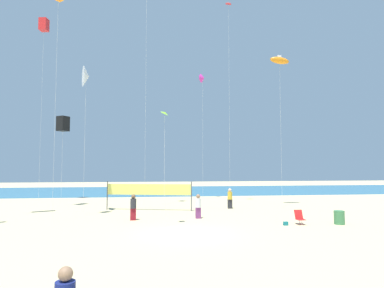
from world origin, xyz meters
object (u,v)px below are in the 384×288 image
(trash_barrel, at_px, (339,217))
(kite_black_box, at_px, (63,124))
(beachgoer_white_shirt, at_px, (198,205))
(beach_handbag, at_px, (286,224))
(kite_magenta_delta, at_px, (203,78))
(kite_red_box, at_px, (44,25))
(folding_beach_chair, at_px, (300,217))
(kite_white_delta, at_px, (86,76))
(volleyball_net, at_px, (149,191))
(kite_orange_inflatable, at_px, (280,61))
(kite_lime_diamond, at_px, (165,115))
(beachgoer_charcoal_shirt, at_px, (133,206))
(beachgoer_mustard_shirt, at_px, (230,198))
(kite_red_diamond, at_px, (229,9))

(trash_barrel, relative_size, kite_black_box, 0.10)
(beachgoer_white_shirt, xyz_separation_m, beach_handbag, (5.02, -3.35, -0.79))
(kite_magenta_delta, distance_m, kite_red_box, 17.78)
(folding_beach_chair, bearing_deg, kite_white_delta, 175.67)
(beachgoer_white_shirt, distance_m, volleyball_net, 5.94)
(folding_beach_chair, height_order, kite_orange_inflatable, kite_orange_inflatable)
(volleyball_net, relative_size, kite_black_box, 0.86)
(folding_beach_chair, relative_size, kite_black_box, 0.11)
(kite_black_box, relative_size, kite_lime_diamond, 1.16)
(kite_lime_diamond, bearing_deg, beach_handbag, -3.08)
(kite_black_box, bearing_deg, kite_orange_inflatable, -8.00)
(beach_handbag, xyz_separation_m, kite_lime_diamond, (-7.51, 0.41, 6.72))
(beachgoer_charcoal_shirt, height_order, kite_lime_diamond, kite_lime_diamond)
(folding_beach_chair, bearing_deg, kite_magenta_delta, 122.33)
(beachgoer_mustard_shirt, bearing_deg, kite_lime_diamond, 178.52)
(beachgoer_white_shirt, height_order, kite_magenta_delta, kite_magenta_delta)
(beachgoer_mustard_shirt, xyz_separation_m, kite_lime_diamond, (-6.01, -7.99, 5.91))
(beach_handbag, distance_m, kite_white_delta, 18.45)
(beachgoer_mustard_shirt, bearing_deg, kite_black_box, 114.02)
(kite_white_delta, bearing_deg, volleyball_net, 16.81)
(beachgoer_charcoal_shirt, distance_m, trash_barrel, 13.48)
(kite_lime_diamond, distance_m, kite_magenta_delta, 17.71)
(trash_barrel, bearing_deg, beachgoer_charcoal_shirt, 166.27)
(kite_white_delta, xyz_separation_m, kite_red_box, (-6.20, 8.92, 7.78))
(beachgoer_mustard_shirt, height_order, beach_handbag, beachgoer_mustard_shirt)
(kite_orange_inflatable, xyz_separation_m, kite_white_delta, (-16.88, -2.07, -2.64))
(beachgoer_white_shirt, distance_m, kite_black_box, 15.52)
(beachgoer_mustard_shirt, xyz_separation_m, kite_black_box, (-14.96, 3.03, 6.65))
(folding_beach_chair, bearing_deg, beachgoer_mustard_shirt, 126.44)
(beachgoer_white_shirt, xyz_separation_m, kite_white_delta, (-8.51, 3.22, 9.88))
(trash_barrel, height_order, kite_orange_inflatable, kite_orange_inflatable)
(beachgoer_white_shirt, distance_m, kite_red_box, 26.00)
(beachgoer_mustard_shirt, relative_size, beach_handbag, 5.95)
(beachgoer_charcoal_shirt, bearing_deg, folding_beach_chair, 92.50)
(beachgoer_white_shirt, bearing_deg, beach_handbag, 119.79)
(beachgoer_mustard_shirt, distance_m, kite_red_diamond, 18.51)
(kite_red_diamond, height_order, kite_red_box, kite_red_diamond)
(kite_orange_inflatable, relative_size, kite_white_delta, 1.20)
(volleyball_net, distance_m, kite_white_delta, 10.54)
(volleyball_net, xyz_separation_m, kite_red_diamond, (7.69, 2.92, 17.62))
(trash_barrel, bearing_deg, kite_red_box, 146.30)
(beachgoer_charcoal_shirt, distance_m, volleyball_net, 5.07)
(kite_magenta_delta, bearing_deg, trash_barrel, -68.82)
(folding_beach_chair, xyz_separation_m, kite_red_box, (-20.78, 15.22, 18.10))
(volleyball_net, distance_m, kite_orange_inflatable, 16.76)
(trash_barrel, bearing_deg, kite_magenta_delta, 111.18)
(beachgoer_white_shirt, height_order, kite_black_box, kite_black_box)
(beachgoer_white_shirt, height_order, trash_barrel, beachgoer_white_shirt)
(beach_handbag, bearing_deg, beachgoer_white_shirt, 146.31)
(volleyball_net, bearing_deg, folding_beach_chair, -39.16)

